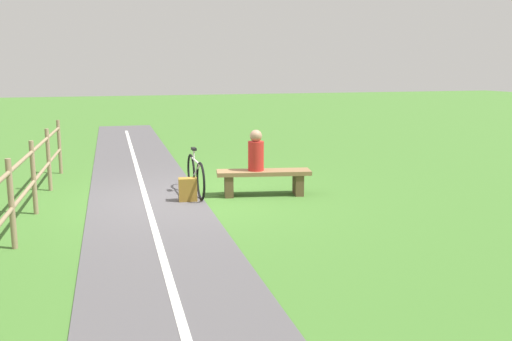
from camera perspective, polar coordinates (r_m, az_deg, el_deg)
name	(u,v)px	position (r m, az deg, el deg)	size (l,w,h in m)	color
ground_plane	(185,199)	(10.67, -7.25, -2.92)	(80.00, 80.00, 0.00)	#3D6B28
paved_path	(169,279)	(6.75, -8.90, -10.97)	(2.10, 36.00, 0.02)	#4C494C
path_centre_line	(169,279)	(6.75, -8.90, -10.89)	(0.10, 32.00, 0.00)	silver
bench	(264,178)	(10.84, 0.79, -0.77)	(1.88, 0.83, 0.49)	brown
person_seated	(256,152)	(10.73, -0.01, 1.90)	(0.36, 0.36, 0.79)	#B2231E
bicycle	(196,175)	(10.97, -6.19, -0.48)	(0.08, 1.75, 0.91)	black
backpack	(188,190)	(10.43, -7.00, -1.99)	(0.36, 0.29, 0.45)	olive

